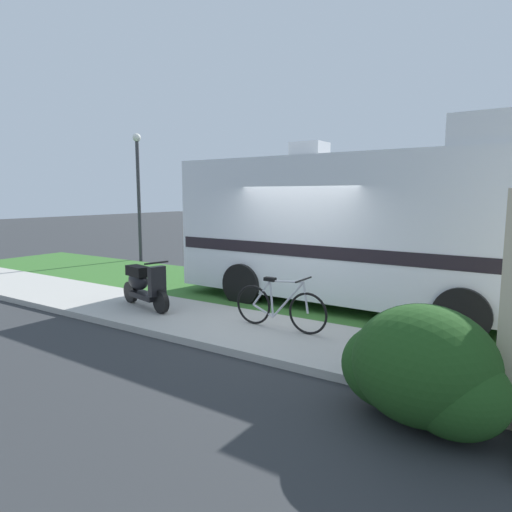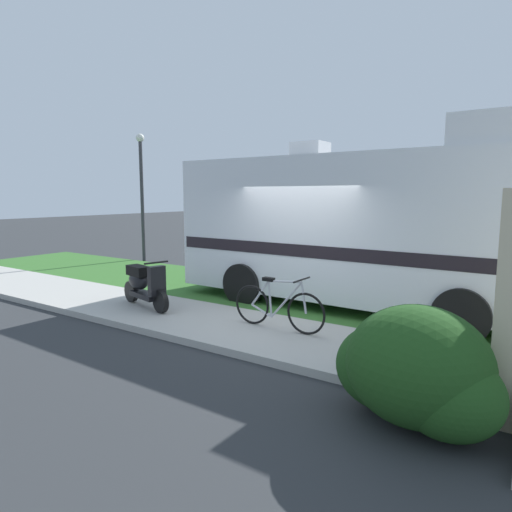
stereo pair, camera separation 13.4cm
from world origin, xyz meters
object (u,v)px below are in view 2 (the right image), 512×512
scooter (143,284)px  street_lamp_post (142,185)px  bicycle (278,307)px  motorhome_rv (362,226)px

scooter → street_lamp_post: (-5.30, 4.79, 2.09)m
scooter → street_lamp_post: 7.44m
bicycle → street_lamp_post: (-8.30, 4.58, 2.16)m
motorhome_rv → street_lamp_post: bearing=166.8°
motorhome_rv → street_lamp_post: 9.04m
bicycle → street_lamp_post: bearing=151.1°
motorhome_rv → scooter: bearing=-141.7°
street_lamp_post → motorhome_rv: bearing=-13.2°
bicycle → motorhome_rv: bearing=79.8°
scooter → bicycle: scooter is taller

